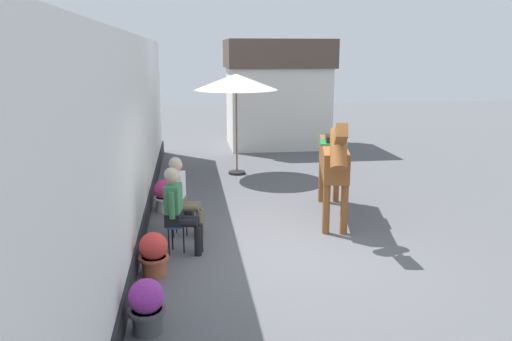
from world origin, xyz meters
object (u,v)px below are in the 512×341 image
flower_planter_farthest (164,195)px  satchel_bag (186,211)px  flower_planter_nearest (147,305)px  seated_visitor_far (181,192)px  flower_planter_inner_near (154,253)px  saddled_horse_center (334,159)px  cafe_parasol (236,82)px  seated_visitor_near (178,206)px

flower_planter_farthest → satchel_bag: (0.43, -0.42, -0.23)m
flower_planter_farthest → satchel_bag: size_ratio=2.29×
flower_planter_nearest → satchel_bag: (0.44, 4.11, -0.23)m
seated_visitor_far → satchel_bag: (0.07, 1.04, -0.68)m
flower_planter_farthest → satchel_bag: flower_planter_farthest is taller
flower_planter_inner_near → flower_planter_farthest: same height
saddled_horse_center → satchel_bag: 3.00m
seated_visitor_far → flower_planter_inner_near: size_ratio=2.17×
seated_visitor_far → saddled_horse_center: bearing=11.2°
flower_planter_nearest → flower_planter_inner_near: size_ratio=1.00×
flower_planter_inner_near → satchel_bag: (0.45, 2.60, -0.23)m
flower_planter_inner_near → cafe_parasol: size_ratio=0.25×
seated_visitor_near → seated_visitor_far: same height
seated_visitor_near → flower_planter_nearest: bearing=-98.2°
saddled_horse_center → cafe_parasol: (-1.45, 3.83, 1.20)m
flower_planter_nearest → flower_planter_farthest: 4.53m
flower_planter_inner_near → satchel_bag: flower_planter_inner_near is taller
seated_visitor_far → flower_planter_nearest: seated_visitor_far is taller
seated_visitor_near → flower_planter_farthest: size_ratio=2.17×
seated_visitor_near → flower_planter_nearest: 2.35m
seated_visitor_near → cafe_parasol: size_ratio=0.54×
flower_planter_inner_near → flower_planter_farthest: bearing=89.5°
cafe_parasol → satchel_bag: (-1.32, -3.35, -2.26)m
flower_planter_farthest → cafe_parasol: 3.96m
seated_visitor_near → cafe_parasol: bearing=74.5°
flower_planter_nearest → seated_visitor_far: bearing=83.0°
seated_visitor_near → saddled_horse_center: 3.20m
flower_planter_farthest → saddled_horse_center: bearing=-15.8°
flower_planter_farthest → cafe_parasol: (1.75, 2.92, 2.03)m
flower_planter_nearest → satchel_bag: flower_planter_nearest is taller
saddled_horse_center → flower_planter_farthest: (-3.19, 0.90, -0.82)m
saddled_horse_center → flower_planter_inner_near: size_ratio=4.61×
cafe_parasol → flower_planter_nearest: bearing=-103.3°
flower_planter_nearest → seated_visitor_near: bearing=81.8°
satchel_bag → seated_visitor_far: bearing=-71.2°
satchel_bag → flower_planter_nearest: bearing=-73.7°
seated_visitor_near → flower_planter_nearest: seated_visitor_near is taller
flower_planter_farthest → cafe_parasol: cafe_parasol is taller
flower_planter_inner_near → cafe_parasol: (1.77, 5.94, 2.03)m
flower_planter_inner_near → saddled_horse_center: bearing=33.3°
seated_visitor_near → seated_visitor_far: size_ratio=1.00×
flower_planter_nearest → saddled_horse_center: bearing=48.5°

